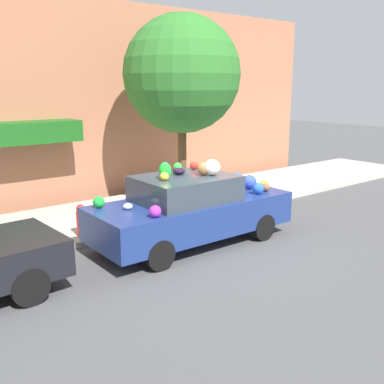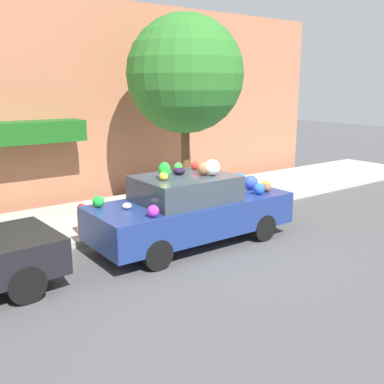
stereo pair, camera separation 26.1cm
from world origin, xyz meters
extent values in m
plane|color=#4C4C4F|center=(0.00, 0.00, 0.00)|extent=(60.00, 60.00, 0.00)
cube|color=#B2ADA3|center=(0.00, 2.70, 0.07)|extent=(24.00, 3.20, 0.14)
cube|color=#B26B4C|center=(0.00, 4.95, 2.88)|extent=(18.00, 0.30, 5.77)
cylinder|color=brown|center=(1.75, 2.57, 1.34)|extent=(0.24, 0.24, 2.40)
sphere|color=#2D7228|center=(1.75, 2.57, 3.65)|extent=(3.17, 3.17, 3.17)
cylinder|color=red|center=(-1.84, 1.51, 0.41)|extent=(0.20, 0.20, 0.55)
sphere|color=red|center=(-1.84, 1.51, 0.75)|extent=(0.18, 0.18, 0.18)
cube|color=navy|center=(0.00, -0.10, 0.64)|extent=(4.45, 1.78, 0.69)
cube|color=#333D47|center=(-0.18, -0.09, 1.25)|extent=(2.01, 1.55, 0.53)
cylinder|color=black|center=(1.38, 0.69, 0.30)|extent=(0.59, 0.18, 0.59)
cylinder|color=black|center=(1.37, -0.91, 0.30)|extent=(0.59, 0.18, 0.59)
cylinder|color=black|center=(-1.37, 0.72, 0.30)|extent=(0.59, 0.18, 0.59)
cylinder|color=black|center=(-1.38, -0.89, 0.30)|extent=(0.59, 0.18, 0.59)
sphere|color=blue|center=(1.71, 0.29, 1.14)|extent=(0.43, 0.43, 0.31)
sphere|color=brown|center=(1.78, -0.56, 1.08)|extent=(0.25, 0.25, 0.19)
ellipsoid|color=black|center=(-0.19, 0.11, 1.59)|extent=(0.31, 0.30, 0.15)
sphere|color=blue|center=(1.67, -0.15, 1.15)|extent=(0.37, 0.37, 0.33)
sphere|color=white|center=(1.24, 0.28, 1.12)|extent=(0.29, 0.29, 0.26)
ellipsoid|color=brown|center=(0.88, -0.37, 1.05)|extent=(0.18, 0.22, 0.13)
sphere|color=red|center=(0.43, 0.37, 1.61)|extent=(0.25, 0.25, 0.19)
sphere|color=white|center=(0.32, -0.38, 1.68)|extent=(0.41, 0.41, 0.34)
ellipsoid|color=green|center=(-0.69, -0.09, 1.69)|extent=(0.27, 0.27, 0.34)
sphere|color=green|center=(-1.88, 0.50, 1.10)|extent=(0.33, 0.33, 0.23)
sphere|color=green|center=(0.02, 0.45, 1.61)|extent=(0.19, 0.19, 0.19)
ellipsoid|color=white|center=(-1.49, 0.05, 1.05)|extent=(0.24, 0.24, 0.12)
sphere|color=brown|center=(0.18, -0.26, 1.65)|extent=(0.33, 0.33, 0.27)
ellipsoid|color=yellow|center=(-0.78, -0.20, 1.60)|extent=(0.18, 0.20, 0.16)
sphere|color=#FCA221|center=(1.93, -0.37, 1.09)|extent=(0.24, 0.24, 0.20)
sphere|color=blue|center=(1.45, -0.65, 1.12)|extent=(0.33, 0.33, 0.26)
sphere|color=purple|center=(-1.37, -0.74, 1.10)|extent=(0.30, 0.30, 0.23)
cylinder|color=black|center=(-3.74, -0.77, 0.31)|extent=(0.63, 0.21, 0.62)
camera|label=1|loc=(-5.74, -7.40, 3.36)|focal=42.00mm
camera|label=2|loc=(-5.53, -7.56, 3.36)|focal=42.00mm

